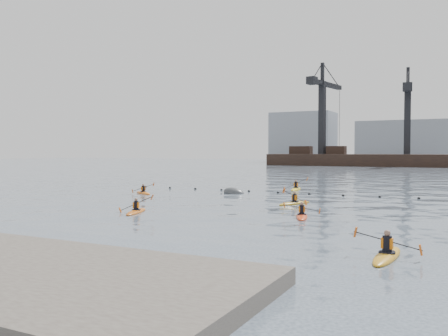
{
  "coord_description": "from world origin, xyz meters",
  "views": [
    {
      "loc": [
        13.3,
        -18.44,
        3.81
      ],
      "look_at": [
        0.11,
        7.39,
        2.8
      ],
      "focal_mm": 38.0,
      "sensor_mm": 36.0,
      "label": 1
    }
  ],
  "objects_px": {
    "kayaker_0": "(136,211)",
    "kayaker_5": "(296,189)",
    "mooring_buoy": "(234,193)",
    "kayaker_3": "(294,203)",
    "kayaker_4": "(302,216)",
    "kayaker_1": "(387,255)",
    "kayaker_2": "(143,193)"
  },
  "relations": [
    {
      "from": "kayaker_0",
      "to": "kayaker_5",
      "type": "height_order",
      "value": "kayaker_5"
    },
    {
      "from": "kayaker_0",
      "to": "mooring_buoy",
      "type": "height_order",
      "value": "kayaker_0"
    },
    {
      "from": "kayaker_3",
      "to": "kayaker_4",
      "type": "bearing_deg",
      "value": -46.12
    },
    {
      "from": "kayaker_1",
      "to": "kayaker_3",
      "type": "relative_size",
      "value": 1.09
    },
    {
      "from": "kayaker_4",
      "to": "mooring_buoy",
      "type": "xyz_separation_m",
      "value": [
        -10.34,
        12.37,
        -0.1
      ]
    },
    {
      "from": "kayaker_1",
      "to": "kayaker_2",
      "type": "height_order",
      "value": "kayaker_1"
    },
    {
      "from": "kayaker_2",
      "to": "kayaker_5",
      "type": "bearing_deg",
      "value": -12.64
    },
    {
      "from": "kayaker_0",
      "to": "kayaker_5",
      "type": "distance_m",
      "value": 21.67
    },
    {
      "from": "kayaker_0",
      "to": "kayaker_4",
      "type": "distance_m",
      "value": 10.21
    },
    {
      "from": "kayaker_0",
      "to": "kayaker_5",
      "type": "bearing_deg",
      "value": 62.31
    },
    {
      "from": "kayaker_4",
      "to": "kayaker_5",
      "type": "relative_size",
      "value": 0.9
    },
    {
      "from": "kayaker_0",
      "to": "kayaker_1",
      "type": "relative_size",
      "value": 0.92
    },
    {
      "from": "kayaker_3",
      "to": "kayaker_1",
      "type": "bearing_deg",
      "value": -38.64
    },
    {
      "from": "kayaker_1",
      "to": "kayaker_4",
      "type": "distance_m",
      "value": 10.52
    },
    {
      "from": "kayaker_1",
      "to": "kayaker_4",
      "type": "relative_size",
      "value": 1.11
    },
    {
      "from": "kayaker_0",
      "to": "kayaker_2",
      "type": "distance_m",
      "value": 13.45
    },
    {
      "from": "kayaker_1",
      "to": "mooring_buoy",
      "type": "distance_m",
      "value": 26.61
    },
    {
      "from": "kayaker_0",
      "to": "kayaker_1",
      "type": "height_order",
      "value": "kayaker_0"
    },
    {
      "from": "kayaker_1",
      "to": "kayaker_5",
      "type": "xyz_separation_m",
      "value": [
        -12.54,
        27.42,
        -0.0
      ]
    },
    {
      "from": "kayaker_5",
      "to": "kayaker_0",
      "type": "bearing_deg",
      "value": -106.28
    },
    {
      "from": "kayaker_1",
      "to": "kayaker_2",
      "type": "distance_m",
      "value": 29.01
    },
    {
      "from": "kayaker_0",
      "to": "kayaker_5",
      "type": "xyz_separation_m",
      "value": [
        3.26,
        21.43,
        0.01
      ]
    },
    {
      "from": "kayaker_3",
      "to": "kayaker_5",
      "type": "xyz_separation_m",
      "value": [
        -4.01,
        12.38,
        0.01
      ]
    },
    {
      "from": "kayaker_1",
      "to": "mooring_buoy",
      "type": "height_order",
      "value": "kayaker_1"
    },
    {
      "from": "kayaker_0",
      "to": "kayaker_4",
      "type": "bearing_deg",
      "value": -3.83
    },
    {
      "from": "kayaker_3",
      "to": "kayaker_5",
      "type": "height_order",
      "value": "kayaker_5"
    },
    {
      "from": "kayaker_1",
      "to": "mooring_buoy",
      "type": "relative_size",
      "value": 1.77
    },
    {
      "from": "kayaker_3",
      "to": "kayaker_4",
      "type": "height_order",
      "value": "kayaker_3"
    },
    {
      "from": "mooring_buoy",
      "to": "kayaker_4",
      "type": "bearing_deg",
      "value": -50.09
    },
    {
      "from": "kayaker_3",
      "to": "kayaker_0",
      "type": "bearing_deg",
      "value": -106.99
    },
    {
      "from": "kayaker_4",
      "to": "kayaker_3",
      "type": "bearing_deg",
      "value": -85.11
    },
    {
      "from": "kayaker_3",
      "to": "mooring_buoy",
      "type": "relative_size",
      "value": 1.62
    }
  ]
}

